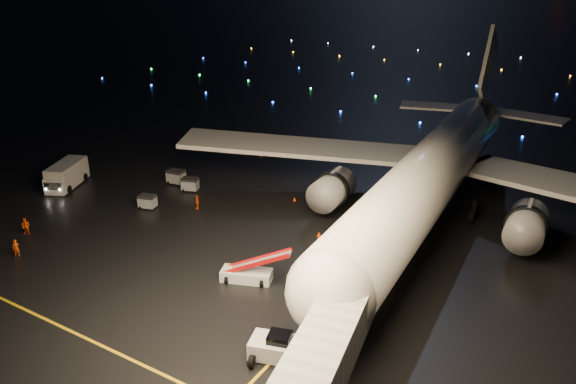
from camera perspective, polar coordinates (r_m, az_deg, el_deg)
name	(u,v)px	position (r m, az deg, el deg)	size (l,w,h in m)	color
ground	(576,20)	(333.94, 27.20, 15.31)	(2000.00, 2000.00, 0.00)	black
lane_centre	(383,247)	(56.04, 9.58, -5.56)	(0.25, 80.00, 0.02)	gold
lane_cross	(53,323)	(48.15, -22.79, -12.13)	(60.00, 0.25, 0.02)	gold
airliner	(444,131)	(63.42, 15.54, 5.95)	(63.36, 60.19, 17.95)	silver
pushback_tug	(280,346)	(40.67, -0.86, -15.34)	(4.14, 2.17, 1.97)	silver
belt_loader	(246,264)	(49.22, -4.27, -7.35)	(6.48, 1.77, 3.14)	silver
service_truck	(67,174)	(75.17, -21.51, 1.69)	(2.59, 8.21, 3.03)	silver
crew_a	(16,248)	(59.27, -25.90, -5.13)	(0.61, 0.40, 1.68)	#FF4D0B
crew_b	(26,226)	(63.43, -25.08, -3.16)	(0.89, 0.69, 1.83)	#FF4D0B
crew_c	(197,202)	(64.30, -9.21, -0.99)	(0.99, 0.41, 1.68)	#FF4D0B
safety_cone_0	(319,234)	(57.39, 3.18, -4.29)	(0.47, 0.47, 0.53)	#F53500
safety_cone_1	(322,186)	(69.74, 3.45, 0.60)	(0.43, 0.43, 0.49)	#F53500
safety_cone_2	(294,199)	(65.82, 0.66, -0.71)	(0.40, 0.40, 0.46)	#F53500
safety_cone_3	(261,156)	(81.04, -2.74, 3.71)	(0.42, 0.42, 0.47)	#F53500
taxiway_lights	(483,81)	(143.06, 19.24, 10.56)	(164.00, 92.00, 0.36)	black
baggage_cart_0	(147,202)	(65.63, -14.09, -0.96)	(1.84, 1.29, 1.56)	gray
baggage_cart_1	(176,177)	(72.22, -11.30, 1.52)	(2.10, 1.47, 1.78)	gray
baggage_cart_2	(190,184)	(69.64, -9.91, 0.77)	(1.91, 1.34, 1.63)	gray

